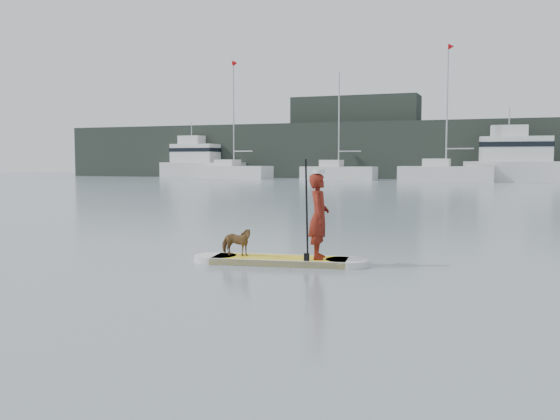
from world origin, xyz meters
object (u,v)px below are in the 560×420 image
(paddleboard, at_px, (280,260))
(motor_yacht_a, at_px, (522,161))
(paddler, at_px, (319,216))
(dog, at_px, (236,242))
(sailboat_c, at_px, (338,172))
(sailboat_b, at_px, (233,171))
(motor_yacht_b, at_px, (199,162))
(sailboat_d, at_px, (445,172))

(paddleboard, xyz_separation_m, motor_yacht_a, (4.71, 50.16, 1.84))
(paddler, height_order, motor_yacht_a, motor_yacht_a)
(paddleboard, bearing_deg, dog, 180.00)
(paddler, bearing_deg, paddleboard, 85.37)
(paddleboard, distance_m, dog, 0.90)
(paddleboard, relative_size, sailboat_c, 0.31)
(dog, xyz_separation_m, sailboat_b, (-22.99, 49.63, 0.47))
(sailboat_b, relative_size, motor_yacht_b, 1.28)
(sailboat_b, relative_size, sailboat_c, 1.17)
(dog, distance_m, sailboat_b, 54.69)
(motor_yacht_a, bearing_deg, motor_yacht_b, 172.17)
(sailboat_b, xyz_separation_m, motor_yacht_a, (28.53, 0.66, 1.04))
(dog, height_order, sailboat_d, sailboat_d)
(paddleboard, bearing_deg, sailboat_d, 83.39)
(motor_yacht_a, bearing_deg, sailboat_d, -162.36)
(paddler, xyz_separation_m, sailboat_d, (-2.53, 47.46, -0.02))
(paddleboard, xyz_separation_m, dog, (-0.83, -0.13, 0.32))
(sailboat_c, bearing_deg, motor_yacht_b, 171.19)
(motor_yacht_b, bearing_deg, motor_yacht_a, -0.51)
(paddleboard, relative_size, motor_yacht_a, 0.28)
(motor_yacht_b, bearing_deg, paddleboard, -57.39)
(paddleboard, distance_m, sailboat_d, 47.61)
(dog, height_order, sailboat_c, sailboat_c)
(sailboat_b, height_order, motor_yacht_b, sailboat_b)
(sailboat_d, bearing_deg, sailboat_b, 174.99)
(paddler, bearing_deg, sailboat_c, 1.41)
(paddler, xyz_separation_m, motor_yacht_a, (4.00, 50.05, 1.00))
(paddleboard, xyz_separation_m, paddler, (0.72, 0.11, 0.84))
(sailboat_d, relative_size, motor_yacht_a, 1.08)
(paddler, distance_m, sailboat_b, 55.15)
(paddleboard, distance_m, motor_yacht_a, 50.41)
(sailboat_c, relative_size, sailboat_d, 0.86)
(paddleboard, xyz_separation_m, sailboat_b, (-23.82, 49.50, 0.80))
(paddler, distance_m, sailboat_d, 47.53)
(dog, relative_size, sailboat_d, 0.05)
(sailboat_d, bearing_deg, sailboat_c, 171.02)
(sailboat_c, relative_size, motor_yacht_a, 0.92)
(paddler, height_order, sailboat_b, sailboat_b)
(paddler, bearing_deg, motor_yacht_b, 16.51)
(paddler, bearing_deg, motor_yacht_a, -18.00)
(sailboat_b, distance_m, sailboat_c, 11.53)
(dog, height_order, sailboat_b, sailboat_b)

